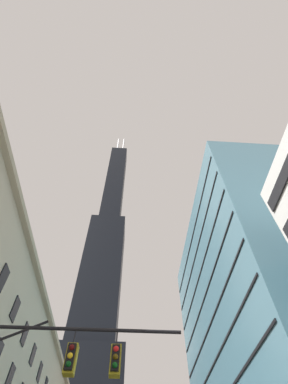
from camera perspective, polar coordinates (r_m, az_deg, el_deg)
dark_skyscraper at (r=115.81m, az=-9.63°, el=-22.19°), size 23.47×23.47×205.19m
glass_office_midrise at (r=44.04m, az=24.90°, el=-24.11°), size 16.83×33.68×40.07m
traffic_signal_mast at (r=12.24m, az=-22.46°, el=-32.01°), size 9.18×0.63×7.18m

